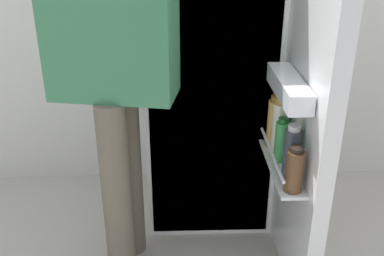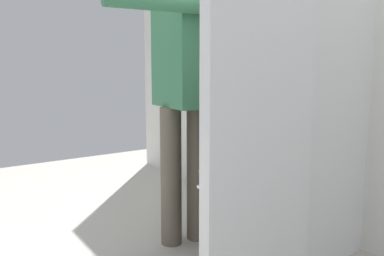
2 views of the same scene
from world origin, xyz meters
name	(u,v)px [view 1 (image 1 of 2)]	position (x,y,z in m)	size (l,w,h in m)	color
refrigerator	(216,54)	(0.03, 0.48, 0.84)	(0.65, 1.13, 1.68)	white
person	(115,53)	(-0.37, 0.08, 0.96)	(0.55, 0.80, 1.59)	#665B4C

